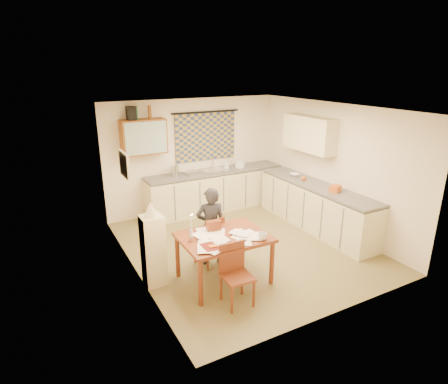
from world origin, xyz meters
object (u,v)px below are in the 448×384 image
stove (348,224)px  dining_table (224,258)px  counter_back (217,190)px  chair_far (209,249)px  shelf_stand (153,251)px  counter_right (315,207)px  person (211,226)px

stove → dining_table: size_ratio=0.65×
counter_back → chair_far: counter_back is taller
shelf_stand → counter_right: bearing=7.5°
stove → dining_table: (-2.57, 0.01, -0.04)m
counter_right → shelf_stand: size_ratio=2.67×
dining_table → shelf_stand: (-0.97, 0.41, 0.17)m
person → shelf_stand: 1.05m
counter_right → stove: 0.89m
shelf_stand → stove: bearing=-6.9°
counter_back → person: bearing=-119.8°
counter_right → stove: counter_right is taller
counter_right → stove: (0.00, -0.89, -0.03)m
counter_right → person: bearing=-173.0°
stove → person: (-2.51, 0.58, 0.25)m
counter_back → stove: counter_back is taller
shelf_stand → chair_far: bearing=8.8°
chair_far → stove: bearing=152.7°
dining_table → person: size_ratio=0.98×
chair_far → shelf_stand: (-1.00, -0.15, 0.29)m
counter_right → person: person is taller
counter_back → stove: size_ratio=3.92×
counter_back → stove: 3.04m
dining_table → shelf_stand: shelf_stand is taller
counter_back → shelf_stand: bearing=-134.2°
counter_right → shelf_stand: (-3.54, -0.46, 0.10)m
dining_table → chair_far: chair_far is taller
stove → person: bearing=166.9°
shelf_stand → dining_table: bearing=-23.1°
stove → person: 2.59m
counter_back → chair_far: (-1.29, -2.19, -0.19)m
stove → person: person is taller
counter_back → stove: (1.25, -2.77, -0.03)m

